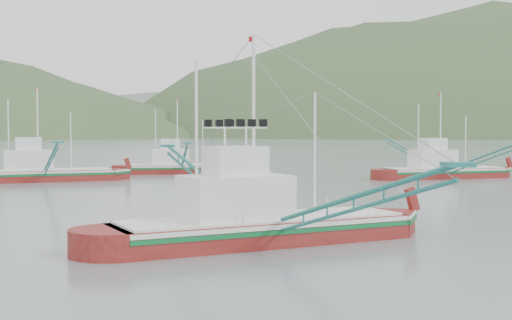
{
  "coord_description": "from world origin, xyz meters",
  "views": [
    {
      "loc": [
        -2.8,
        -30.91,
        4.85
      ],
      "look_at": [
        0.0,
        6.0,
        3.2
      ],
      "focal_mm": 50.0,
      "sensor_mm": 36.0,
      "label": 1
    }
  ],
  "objects": [
    {
      "name": "ground",
      "position": [
        0.0,
        0.0,
        0.0
      ],
      "size": [
        1200.0,
        1200.0,
        0.0
      ],
      "primitive_type": "plane",
      "color": "slate",
      "rests_on": "ground"
    },
    {
      "name": "main_boat",
      "position": [
        -0.36,
        -1.16,
        1.92
      ],
      "size": [
        13.17,
        22.25,
        9.42
      ],
      "rotation": [
        0.0,
        0.0,
        0.39
      ],
      "color": "maroon",
      "rests_on": "ground"
    },
    {
      "name": "bg_boat_far",
      "position": [
        -5.22,
        45.68,
        1.17
      ],
      "size": [
        11.81,
        20.97,
        8.5
      ],
      "rotation": [
        0.0,
        0.0,
        0.08
      ],
      "color": "maroon",
      "rests_on": "ground"
    },
    {
      "name": "bg_boat_left",
      "position": [
        -17.43,
        35.3,
        1.78
      ],
      "size": [
        13.03,
        22.21,
        9.24
      ],
      "rotation": [
        0.0,
        0.0,
        0.31
      ],
      "color": "maroon",
      "rests_on": "ground"
    },
    {
      "name": "bg_boat_right",
      "position": [
        20.47,
        36.42,
        1.62
      ],
      "size": [
        12.61,
        21.72,
        8.94
      ],
      "rotation": [
        0.0,
        0.0,
        0.24
      ],
      "color": "maroon",
      "rests_on": "ground"
    },
    {
      "name": "ridge_distant",
      "position": [
        30.0,
        560.0,
        0.0
      ],
      "size": [
        960.0,
        400.0,
        240.0
      ],
      "primitive_type": "ellipsoid",
      "color": "slate",
      "rests_on": "ground"
    }
  ]
}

